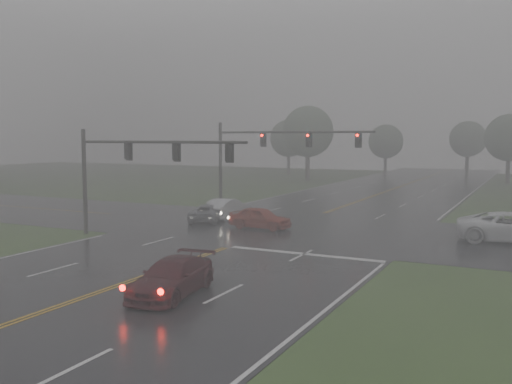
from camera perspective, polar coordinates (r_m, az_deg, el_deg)
The scene contains 15 objects.
ground at distance 20.85m, azimuth -22.93°, elevation -11.89°, with size 180.00×180.00×0.00m, color #314B20.
main_road at distance 36.70m, azimuth 1.55°, elevation -4.02°, with size 18.00×160.00×0.02m, color black.
cross_street at distance 38.50m, azimuth 2.81°, elevation -3.57°, with size 120.00×14.00×0.02m, color black.
stop_bar at distance 29.90m, azimuth 4.85°, elevation -6.24°, with size 8.50×0.50×0.01m, color silver.
sedan_maroon at distance 22.53m, azimuth -8.38°, elevation -10.21°, with size 1.95×4.80×1.39m, color #3B0A10.
sedan_red at distance 37.95m, azimuth 0.42°, elevation -3.70°, with size 1.70×4.22×1.44m, color #9D1D0E.
sedan_silver at distance 42.48m, azimuth -2.86°, elevation -2.71°, with size 1.62×4.64×1.53m, color #ACAFB4.
car_grey at distance 41.39m, azimuth -4.80°, elevation -2.95°, with size 2.03×4.39×1.22m, color slate.
signal_gantry_near at distance 34.81m, azimuth -12.55°, elevation 2.96°, with size 11.61×0.29×6.57m.
signal_gantry_far at distance 48.75m, azimuth 0.91°, elevation 4.48°, with size 14.05×0.37×7.36m.
tree_nw_a at distance 79.02m, azimuth 5.21°, elevation 6.04°, with size 7.05×7.05×10.36m.
tree_ne_a at distance 81.36m, azimuth 24.00°, elevation 4.99°, with size 6.20×6.20×9.10m.
tree_n_mid at distance 94.37m, azimuth 12.85°, elevation 4.94°, with size 5.53×5.53×8.12m.
tree_nw_b at distance 92.41m, azimuth 3.29°, elevation 5.38°, with size 6.05×6.05×8.89m.
tree_n_far at distance 100.10m, azimuth 20.43°, elevation 4.98°, with size 5.94×5.94×8.72m.
Camera 1 is at (15.29, -12.81, 6.09)m, focal length 40.00 mm.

